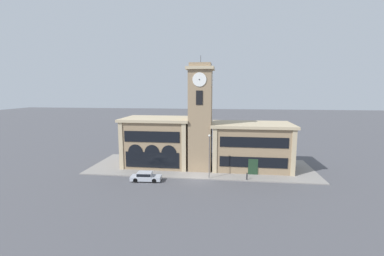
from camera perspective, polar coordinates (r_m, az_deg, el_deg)
ground_plane at (r=39.48m, az=1.13°, el=-11.38°), size 300.00×300.00×0.00m
sidewalk_kerb at (r=45.49m, az=1.98°, el=-8.59°), size 37.93×12.78×0.15m
clock_tower at (r=42.30m, az=1.87°, el=2.31°), size 4.39×4.39×18.82m
town_hall_left_wing at (r=46.27m, az=-7.61°, el=-2.97°), size 12.00×8.38×8.56m
town_hall_right_wing at (r=45.11m, az=12.98°, el=-3.87°), size 13.52×8.38×7.84m
parked_car_near at (r=39.26m, az=-10.29°, el=-10.53°), size 4.57×1.99×1.36m
street_lamp at (r=38.50m, az=3.88°, el=-4.98°), size 0.36×0.36×6.72m
bollard at (r=39.68m, az=12.11°, el=-10.45°), size 0.18×0.18×1.06m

